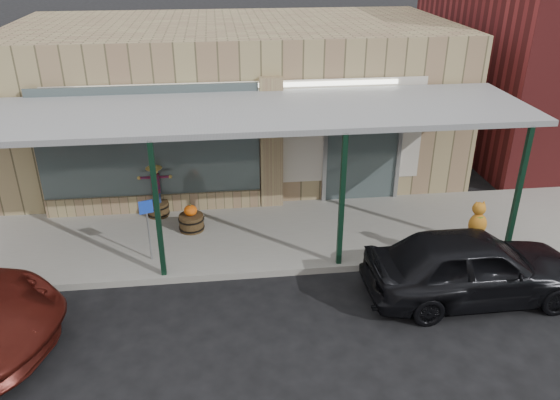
{
  "coord_description": "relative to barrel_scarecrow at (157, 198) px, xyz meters",
  "views": [
    {
      "loc": [
        -0.56,
        -7.34,
        6.34
      ],
      "look_at": [
        0.62,
        2.6,
        1.46
      ],
      "focal_mm": 35.0,
      "sensor_mm": 36.0,
      "label": 1
    }
  ],
  "objects": [
    {
      "name": "ground",
      "position": [
        2.12,
        -4.8,
        -0.61
      ],
      "size": [
        120.0,
        120.0,
        0.0
      ],
      "primitive_type": "plane",
      "color": "black",
      "rests_on": "ground"
    },
    {
      "name": "sidewalk",
      "position": [
        2.12,
        -1.2,
        -0.53
      ],
      "size": [
        40.0,
        3.2,
        0.15
      ],
      "primitive_type": "cube",
      "color": "gray",
      "rests_on": "ground"
    },
    {
      "name": "storefront",
      "position": [
        2.12,
        3.36,
        1.48
      ],
      "size": [
        12.0,
        6.25,
        4.2
      ],
      "color": "tan",
      "rests_on": "ground"
    },
    {
      "name": "awning",
      "position": [
        2.12,
        -1.24,
        2.4
      ],
      "size": [
        12.0,
        3.0,
        3.04
      ],
      "color": "gray",
      "rests_on": "ground"
    },
    {
      "name": "block_buildings_near",
      "position": [
        4.13,
        4.4,
        3.16
      ],
      "size": [
        61.0,
        8.0,
        8.0
      ],
      "color": "maroon",
      "rests_on": "ground"
    },
    {
      "name": "barrel_scarecrow",
      "position": [
        0.0,
        0.0,
        0.0
      ],
      "size": [
        0.82,
        0.59,
        1.36
      ],
      "rotation": [
        0.0,
        0.0,
        0.15
      ],
      "color": "#4B361E",
      "rests_on": "sidewalk"
    },
    {
      "name": "barrel_pumpkin",
      "position": [
        0.83,
        -0.84,
        -0.22
      ],
      "size": [
        0.74,
        0.74,
        0.67
      ],
      "rotation": [
        0.0,
        0.0,
        -0.37
      ],
      "color": "#4B361E",
      "rests_on": "sidewalk"
    },
    {
      "name": "handicap_sign",
      "position": [
        0.02,
        -2.04,
        0.43
      ],
      "size": [
        0.28,
        0.1,
        1.37
      ],
      "rotation": [
        0.0,
        0.0,
        0.31
      ],
      "color": "gray",
      "rests_on": "sidewalk"
    },
    {
      "name": "parked_sedan",
      "position": [
        6.22,
        -3.9,
        0.1
      ],
      "size": [
        4.12,
        1.79,
        1.65
      ],
      "rotation": [
        0.0,
        0.0,
        1.58
      ],
      "color": "black",
      "rests_on": "ground"
    }
  ]
}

